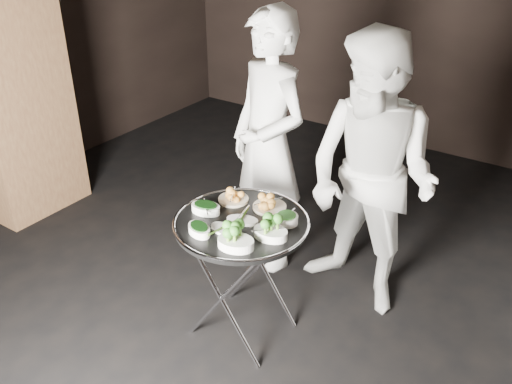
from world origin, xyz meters
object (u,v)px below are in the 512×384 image
Objects in this scene: serving_tray at (241,223)px; waiter_left at (268,145)px; waiter_right at (371,179)px; tray_stand at (242,273)px.

waiter_left reaches higher than serving_tray.
waiter_left reaches higher than waiter_right.
serving_tray is at bearing -46.82° from waiter_left.
waiter_left reaches higher than tray_stand.
tray_stand is 0.99m from waiter_right.
serving_tray is 0.84m from waiter_left.
waiter_left is 1.02× the size of waiter_right.
tray_stand is 1.02× the size of serving_tray.
waiter_left is (-0.32, 0.77, 0.49)m from tray_stand.
tray_stand is at bearing -111.51° from waiter_right.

